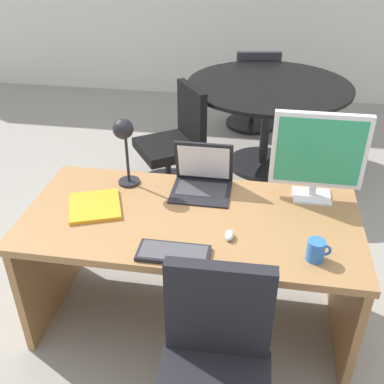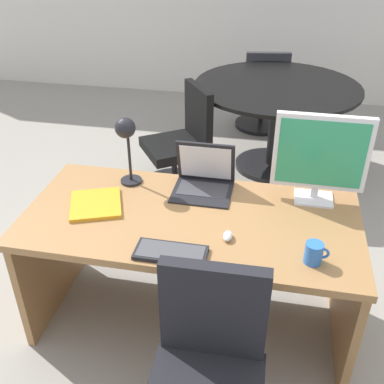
{
  "view_description": "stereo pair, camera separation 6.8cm",
  "coord_description": "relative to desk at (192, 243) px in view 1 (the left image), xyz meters",
  "views": [
    {
      "loc": [
        0.31,
        -1.86,
        2.06
      ],
      "look_at": [
        0.0,
        0.04,
        0.86
      ],
      "focal_mm": 42.81,
      "sensor_mm": 36.0,
      "label": 1
    },
    {
      "loc": [
        0.38,
        -1.85,
        2.06
      ],
      "look_at": [
        0.0,
        0.04,
        0.86
      ],
      "focal_mm": 42.81,
      "sensor_mm": 36.0,
      "label": 2
    }
  ],
  "objects": [
    {
      "name": "book",
      "position": [
        -0.5,
        -0.05,
        0.21
      ],
      "size": [
        0.34,
        0.35,
        0.02
      ],
      "color": "orange",
      "rests_on": "desk"
    },
    {
      "name": "keyboard",
      "position": [
        -0.03,
        -0.36,
        0.22
      ],
      "size": [
        0.32,
        0.14,
        0.02
      ],
      "color": "black",
      "rests_on": "desk"
    },
    {
      "name": "laptop",
      "position": [
        0.02,
        0.24,
        0.28
      ],
      "size": [
        0.32,
        0.28,
        0.27
      ],
      "color": "black",
      "rests_on": "desk"
    },
    {
      "name": "mouse",
      "position": [
        0.21,
        -0.19,
        0.22
      ],
      "size": [
        0.04,
        0.08,
        0.03
      ],
      "color": "silver",
      "rests_on": "desk"
    },
    {
      "name": "ground",
      "position": [
        0.0,
        1.45,
        -0.54
      ],
      "size": [
        12.0,
        12.0,
        0.0
      ],
      "primitive_type": "plane",
      "color": "gray"
    },
    {
      "name": "monitor",
      "position": [
        0.61,
        0.23,
        0.47
      ],
      "size": [
        0.47,
        0.16,
        0.48
      ],
      "color": "silver",
      "rests_on": "desk"
    },
    {
      "name": "desk",
      "position": [
        0.0,
        0.0,
        0.0
      ],
      "size": [
        1.69,
        0.81,
        0.74
      ],
      "color": "#9E7042",
      "rests_on": "ground"
    },
    {
      "name": "meeting_table",
      "position": [
        0.35,
        1.94,
        0.07
      ],
      "size": [
        1.41,
        1.41,
        0.79
      ],
      "color": "black",
      "rests_on": "ground"
    },
    {
      "name": "meeting_chair_near",
      "position": [
        0.21,
        2.81,
        -0.19
      ],
      "size": [
        0.56,
        0.56,
        0.87
      ],
      "color": "black",
      "rests_on": "ground"
    },
    {
      "name": "desk_lamp",
      "position": [
        -0.4,
        0.2,
        0.5
      ],
      "size": [
        0.12,
        0.14,
        0.4
      ],
      "color": "black",
      "rests_on": "desk"
    },
    {
      "name": "coffee_mug",
      "position": [
        0.59,
        -0.28,
        0.26
      ],
      "size": [
        0.11,
        0.08,
        0.1
      ],
      "color": "blue",
      "rests_on": "desk"
    },
    {
      "name": "meeting_chair_far",
      "position": [
        -0.38,
        1.43,
        -0.19
      ],
      "size": [
        0.65,
        0.64,
        0.87
      ],
      "color": "black",
      "rests_on": "ground"
    }
  ]
}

